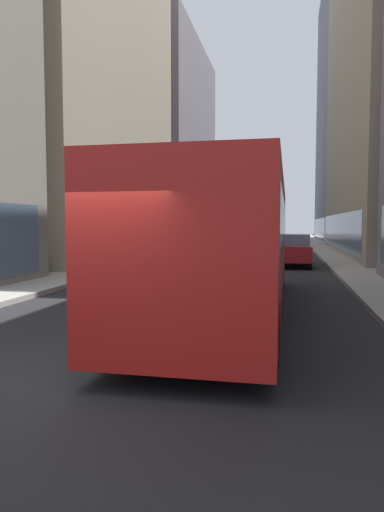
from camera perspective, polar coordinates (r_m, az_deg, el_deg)
The scene contains 10 objects.
ground_plane at distance 40.75m, azimuth 8.20°, elevation 1.00°, with size 120.00×120.00×0.00m, color #232326.
sidewalk_left at distance 41.49m, azimuth 0.32°, elevation 1.19°, with size 2.40×110.00×0.15m, color #ADA89E.
sidewalk_right at distance 40.78m, azimuth 16.22°, elevation 0.98°, with size 2.40×110.00×0.15m, color #9E9991.
building_left_far at distance 49.32m, azimuth -5.55°, elevation 13.45°, with size 11.28×19.07×20.44m.
building_right_far at distance 60.82m, azimuth 21.28°, elevation 16.96°, with size 10.91×23.83×32.06m.
transit_bus at distance 10.97m, azimuth 4.65°, elevation 2.24°, with size 2.78×11.53×3.05m.
car_red_coupe at distance 23.62m, azimuth 12.37°, elevation 0.79°, with size 1.79×4.67×1.62m.
car_silver_sedan at distance 26.38m, azimuth 3.60°, elevation 1.19°, with size 1.76×4.05×1.62m.
car_black_suv at distance 46.68m, azimuth 7.20°, elevation 2.40°, with size 1.90×4.71×1.62m.
dalmatian_dog at distance 8.21m, azimuth -10.68°, elevation -7.32°, with size 0.22×0.96×0.72m.
Camera 1 is at (2.57, -5.61, 2.12)m, focal length 32.07 mm.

